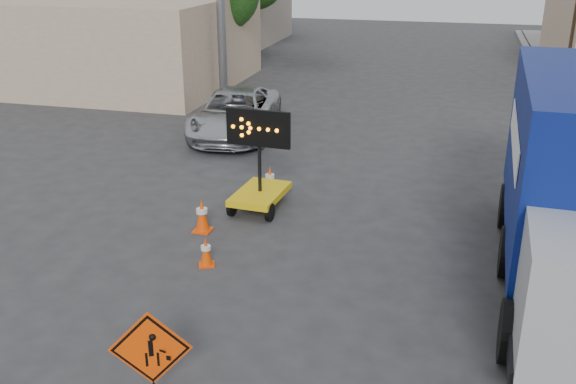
% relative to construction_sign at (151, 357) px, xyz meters
% --- Properties ---
extents(ground, '(100.00, 100.00, 0.00)m').
position_rel_construction_sign_xyz_m(ground, '(0.59, 0.76, -0.84)').
color(ground, '#2D2D30').
rests_on(ground, ground).
extents(curb_right, '(0.40, 60.00, 0.12)m').
position_rel_construction_sign_xyz_m(curb_right, '(7.79, 15.76, -0.78)').
color(curb_right, gray).
rests_on(curb_right, ground).
extents(storefront_left_near, '(14.00, 10.00, 4.00)m').
position_rel_construction_sign_xyz_m(storefront_left_near, '(-13.41, 20.76, 1.16)').
color(storefront_left_near, '#C7AD90').
rests_on(storefront_left_near, ground).
extents(storefront_left_far, '(12.00, 10.00, 4.40)m').
position_rel_construction_sign_xyz_m(storefront_left_far, '(-14.41, 34.76, 1.36)').
color(storefront_left_far, gray).
rests_on(storefront_left_far, ground).
extents(construction_sign, '(1.14, 0.82, 1.58)m').
position_rel_construction_sign_xyz_m(construction_sign, '(0.00, 0.00, 0.00)').
color(construction_sign, black).
rests_on(construction_sign, ground).
extents(arrow_board, '(1.64, 1.89, 2.59)m').
position_rel_construction_sign_xyz_m(arrow_board, '(-0.74, 7.51, -0.25)').
color(arrow_board, yellow).
rests_on(arrow_board, ground).
extents(pickup_truck, '(3.28, 5.86, 1.55)m').
position_rel_construction_sign_xyz_m(pickup_truck, '(-3.60, 13.79, -0.06)').
color(pickup_truck, silver).
rests_on(pickup_truck, ground).
extents(cone_a, '(0.42, 0.42, 0.64)m').
position_rel_construction_sign_xyz_m(cone_a, '(-0.92, 4.29, -0.52)').
color(cone_a, '#FF4605').
rests_on(cone_a, ground).
extents(cone_b, '(0.41, 0.41, 0.81)m').
position_rel_construction_sign_xyz_m(cone_b, '(-1.64, 5.87, -0.43)').
color(cone_b, '#FF4605').
rests_on(cone_b, ground).
extents(cone_c, '(0.42, 0.42, 0.76)m').
position_rel_construction_sign_xyz_m(cone_c, '(-0.82, 8.63, -0.46)').
color(cone_c, '#FF4605').
rests_on(cone_c, ground).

